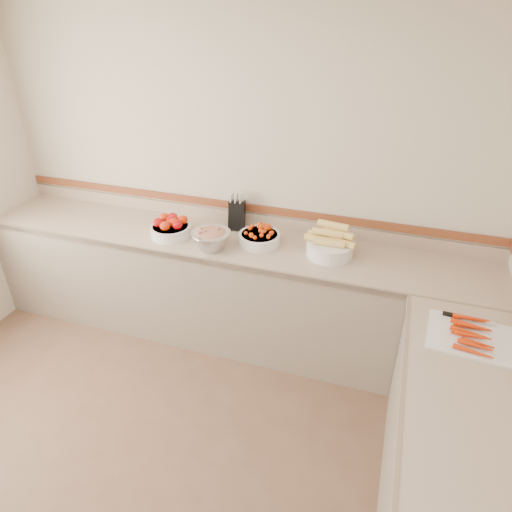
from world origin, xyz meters
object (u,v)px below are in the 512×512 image
(tomato_bowl, at_px, (171,227))
(rhubarb_bowl, at_px, (211,238))
(cherry_tomato_bowl, at_px, (260,237))
(cutting_board, at_px, (472,336))
(knife_block, at_px, (237,214))
(corn_bowl, at_px, (330,245))

(tomato_bowl, xyz_separation_m, rhubarb_bowl, (0.38, -0.10, 0.02))
(cherry_tomato_bowl, xyz_separation_m, cutting_board, (1.44, -0.68, -0.04))
(tomato_bowl, relative_size, cherry_tomato_bowl, 1.00)
(tomato_bowl, bearing_deg, rhubarb_bowl, -14.36)
(knife_block, height_order, corn_bowl, knife_block)
(knife_block, distance_m, cutting_board, 1.90)
(knife_block, distance_m, cherry_tomato_bowl, 0.33)
(tomato_bowl, distance_m, corn_bowl, 1.23)
(tomato_bowl, distance_m, cutting_board, 2.21)
(knife_block, bearing_deg, tomato_bowl, -147.04)
(rhubarb_bowl, relative_size, cutting_board, 0.60)
(cherry_tomato_bowl, distance_m, cutting_board, 1.59)
(cherry_tomato_bowl, height_order, rhubarb_bowl, same)
(rhubarb_bowl, bearing_deg, corn_bowl, 12.25)
(knife_block, xyz_separation_m, cherry_tomato_bowl, (0.25, -0.19, -0.06))
(knife_block, xyz_separation_m, cutting_board, (1.69, -0.87, -0.10))
(rhubarb_bowl, height_order, cutting_board, rhubarb_bowl)
(corn_bowl, xyz_separation_m, cutting_board, (0.91, -0.67, -0.06))
(rhubarb_bowl, bearing_deg, cutting_board, -15.62)
(cherry_tomato_bowl, height_order, cutting_board, cherry_tomato_bowl)
(knife_block, height_order, cherry_tomato_bowl, knife_block)
(cherry_tomato_bowl, xyz_separation_m, corn_bowl, (0.53, -0.01, 0.02))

